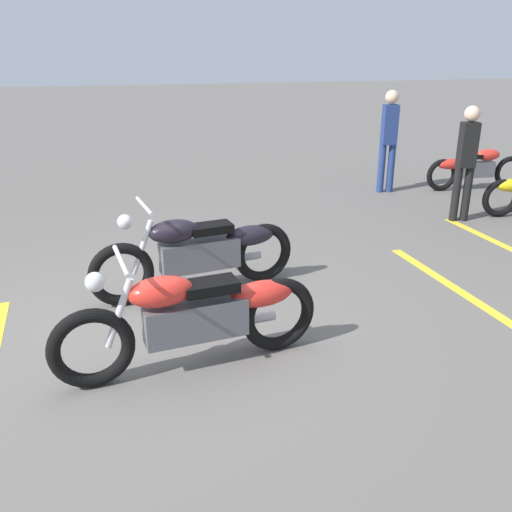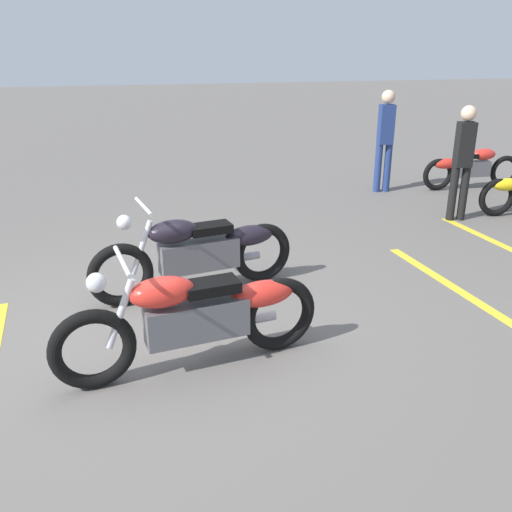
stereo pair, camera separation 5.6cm
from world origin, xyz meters
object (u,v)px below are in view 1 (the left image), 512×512
motorcycle_dark_foreground (200,251)px  bystander_near_row (466,158)px  motorcycle_row_far_right (474,168)px  bystander_secondary (389,136)px  motorcycle_bright_foreground (197,315)px

motorcycle_dark_foreground → bystander_near_row: size_ratio=1.32×
motorcycle_row_far_right → bystander_near_row: bearing=-125.8°
bystander_near_row → bystander_secondary: 1.85m
motorcycle_row_far_right → motorcycle_bright_foreground: bearing=-137.7°
motorcycle_dark_foreground → motorcycle_bright_foreground: bearing=70.7°
motorcycle_row_far_right → bystander_near_row: size_ratio=1.13×
motorcycle_bright_foreground → motorcycle_row_far_right: 7.33m
bystander_near_row → bystander_secondary: size_ratio=0.96×
motorcycle_dark_foreground → bystander_near_row: bystander_near_row is taller
motorcycle_row_far_right → bystander_secondary: size_ratio=1.09×
motorcycle_dark_foreground → motorcycle_row_far_right: (5.34, 3.32, -0.07)m
motorcycle_bright_foreground → motorcycle_row_far_right: (5.56, 4.78, -0.07)m
motorcycle_bright_foreground → bystander_near_row: bearing=-152.7°
motorcycle_bright_foreground → motorcycle_dark_foreground: (0.22, 1.46, 0.00)m
motorcycle_dark_foreground → motorcycle_row_far_right: 6.29m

